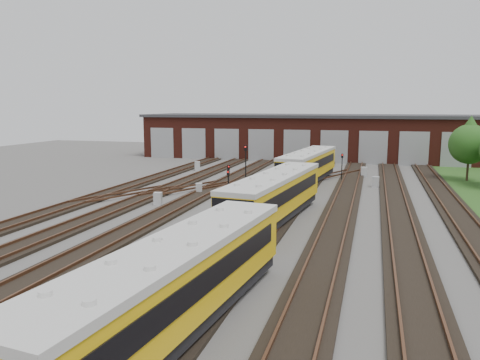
# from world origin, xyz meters

# --- Properties ---
(ground) EXTENTS (120.00, 120.00, 0.00)m
(ground) POSITION_xyz_m (0.00, 0.00, 0.00)
(ground) COLOR #464341
(ground) RESTS_ON ground
(track_network) EXTENTS (30.40, 70.00, 0.33)m
(track_network) POSITION_xyz_m (-0.17, 0.59, 0.11)
(track_network) COLOR black
(track_network) RESTS_ON ground
(maintenance_shed) EXTENTS (51.00, 12.50, 6.35)m
(maintenance_shed) POSITION_xyz_m (-0.01, 39.97, 3.20)
(maintenance_shed) COLOR #531D14
(maintenance_shed) RESTS_ON ground
(metro_train) EXTENTS (4.07, 46.20, 2.90)m
(metro_train) POSITION_xyz_m (2.00, 0.45, 1.81)
(metro_train) COLOR black
(metro_train) RESTS_ON ground
(signal_mast_0) EXTENTS (0.25, 0.24, 2.70)m
(signal_mast_0) POSITION_xyz_m (-3.63, 8.24, 1.73)
(signal_mast_0) COLOR black
(signal_mast_0) RESTS_ON ground
(signal_mast_1) EXTENTS (0.22, 0.21, 2.51)m
(signal_mast_1) POSITION_xyz_m (-3.09, 6.41, 1.62)
(signal_mast_1) COLOR black
(signal_mast_1) RESTS_ON ground
(signal_mast_2) EXTENTS (0.30, 0.28, 3.81)m
(signal_mast_2) POSITION_xyz_m (-4.03, 15.19, 2.42)
(signal_mast_2) COLOR black
(signal_mast_2) RESTS_ON ground
(signal_mast_3) EXTENTS (0.23, 0.21, 2.83)m
(signal_mast_3) POSITION_xyz_m (5.07, 19.06, 1.80)
(signal_mast_3) COLOR black
(signal_mast_3) RESTS_ON ground
(relay_cabinet_0) EXTENTS (0.68, 0.62, 0.92)m
(relay_cabinet_0) POSITION_xyz_m (-6.53, 8.75, 0.46)
(relay_cabinet_0) COLOR #B0B3B6
(relay_cabinet_0) RESTS_ON ground
(relay_cabinet_1) EXTENTS (0.79, 0.72, 1.06)m
(relay_cabinet_1) POSITION_xyz_m (-12.01, 22.49, 0.53)
(relay_cabinet_1) COLOR #B0B3B6
(relay_cabinet_1) RESTS_ON ground
(relay_cabinet_2) EXTENTS (0.68, 0.60, 1.01)m
(relay_cabinet_2) POSITION_xyz_m (-7.85, 3.31, 0.50)
(relay_cabinet_2) COLOR #B0B3B6
(relay_cabinet_2) RESTS_ON ground
(relay_cabinet_3) EXTENTS (0.69, 0.59, 1.07)m
(relay_cabinet_3) POSITION_xyz_m (7.18, 22.87, 0.53)
(relay_cabinet_3) COLOR #B0B3B6
(relay_cabinet_3) RESTS_ON ground
(relay_cabinet_4) EXTENTS (0.67, 0.58, 1.02)m
(relay_cabinet_4) POSITION_xyz_m (8.41, 16.32, 0.51)
(relay_cabinet_4) COLOR #B0B3B6
(relay_cabinet_4) RESTS_ON ground
(tree_0) EXTENTS (4.03, 4.03, 6.68)m
(tree_0) POSITION_xyz_m (17.41, 22.70, 4.29)
(tree_0) COLOR #352517
(tree_0) RESTS_ON ground
(bush_2) EXTENTS (1.37, 1.37, 1.37)m
(bush_2) POSITION_xyz_m (19.75, 35.00, 0.68)
(bush_2) COLOR #1F4A15
(bush_2) RESTS_ON ground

